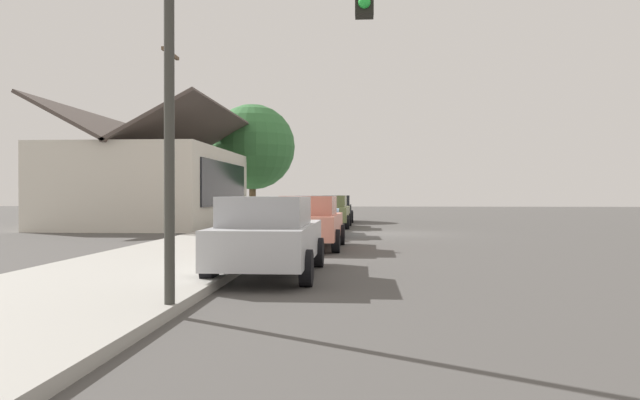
% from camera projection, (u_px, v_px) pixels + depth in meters
% --- Properties ---
extents(ground_plane, '(120.00, 120.00, 0.00)m').
position_uv_depth(ground_plane, '(388.00, 234.00, 25.89)').
color(ground_plane, '#4C4947').
extents(sidewalk_curb, '(60.00, 4.20, 0.16)m').
position_uv_depth(sidewalk_curb, '(255.00, 231.00, 26.29)').
color(sidewalk_curb, '#A3A099').
rests_on(sidewalk_curb, ground).
extents(car_silver, '(4.76, 1.96, 1.59)m').
position_uv_depth(car_silver, '(269.00, 235.00, 12.32)').
color(car_silver, silver).
rests_on(car_silver, ground).
extents(car_coral, '(4.41, 1.99, 1.59)m').
position_uv_depth(car_coral, '(310.00, 222.00, 18.58)').
color(car_coral, '#EA8C75').
rests_on(car_coral, ground).
extents(car_skyblue, '(4.49, 2.11, 1.59)m').
position_uv_depth(car_skyblue, '(317.00, 215.00, 24.77)').
color(car_skyblue, '#8CB7E0').
rests_on(car_skyblue, ground).
extents(car_olive, '(4.77, 2.03, 1.59)m').
position_uv_depth(car_olive, '(330.00, 211.00, 30.53)').
color(car_olive, olive).
rests_on(car_olive, ground).
extents(car_charcoal, '(4.66, 2.09, 1.59)m').
position_uv_depth(car_charcoal, '(336.00, 208.00, 36.95)').
color(car_charcoal, '#2D3035').
rests_on(car_charcoal, ground).
extents(storefront_building, '(12.67, 7.91, 6.13)m').
position_uv_depth(storefront_building, '(153.00, 185.00, 32.26)').
color(storefront_building, silver).
rests_on(storefront_building, ground).
extents(shade_tree, '(5.59, 5.59, 7.56)m').
position_uv_depth(shade_tree, '(253.00, 147.00, 40.49)').
color(shade_tree, brown).
rests_on(shade_tree, ground).
extents(traffic_light_main, '(0.37, 2.79, 5.20)m').
position_uv_depth(traffic_light_main, '(248.00, 54.00, 8.15)').
color(traffic_light_main, '#383833').
rests_on(traffic_light_main, ground).
extents(utility_pole_wooden, '(1.80, 0.24, 7.50)m').
position_uv_depth(utility_pole_wooden, '(171.00, 133.00, 23.05)').
color(utility_pole_wooden, brown).
rests_on(utility_pole_wooden, ground).
extents(fire_hydrant_red, '(0.22, 0.22, 0.71)m').
position_uv_depth(fire_hydrant_red, '(285.00, 223.00, 25.06)').
color(fire_hydrant_red, red).
rests_on(fire_hydrant_red, sidewalk_curb).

